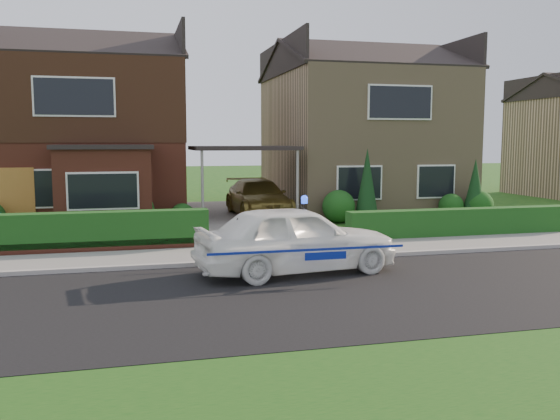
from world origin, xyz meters
name	(u,v)px	position (x,y,z in m)	size (l,w,h in m)	color
ground	(346,292)	(0.00, 0.00, 0.00)	(120.00, 120.00, 0.00)	#134612
road	(346,292)	(0.00, 0.00, 0.00)	(60.00, 6.00, 0.02)	black
kerb	(303,259)	(0.00, 3.05, 0.06)	(60.00, 0.16, 0.12)	#9E9993
sidewalk	(292,252)	(0.00, 4.10, 0.05)	(60.00, 2.00, 0.10)	slate
grass_verge	(498,397)	(0.00, -5.00, 0.00)	(60.00, 4.00, 0.01)	#134612
driveway	(244,218)	(0.00, 11.00, 0.06)	(3.80, 12.00, 0.12)	#666059
house_left	(85,119)	(-5.78, 13.90, 3.81)	(7.50, 9.53, 7.25)	brown
house_right	(360,125)	(5.80, 13.99, 3.66)	(7.50, 8.06, 7.25)	#9D8360
carport_link	(243,149)	(0.00, 10.95, 2.66)	(3.80, 3.00, 2.77)	black
dwarf_wall	(64,249)	(-5.80, 5.30, 0.18)	(7.70, 0.25, 0.36)	brown
hedge_left	(65,254)	(-5.80, 5.45, 0.00)	(7.50, 0.55, 0.90)	#143912
hedge_right	(463,238)	(5.80, 5.35, 0.00)	(7.50, 0.55, 0.80)	#143912
shrub_left_mid	(134,211)	(-4.00, 9.30, 0.66)	(1.32, 1.32, 1.32)	#143912
shrub_left_near	(182,215)	(-2.40, 9.60, 0.42)	(0.84, 0.84, 0.84)	#143912
shrub_right_near	(339,206)	(3.20, 9.40, 0.60)	(1.20, 1.20, 1.20)	#143912
shrub_right_mid	(451,206)	(7.80, 9.50, 0.48)	(0.96, 0.96, 0.96)	#143912
shrub_right_far	(479,205)	(8.80, 9.20, 0.54)	(1.08, 1.08, 1.08)	#143912
conifer_a	(367,187)	(4.20, 9.20, 1.30)	(0.90, 0.90, 2.60)	black
conifer_b	(475,190)	(8.60, 9.20, 1.10)	(0.90, 0.90, 2.20)	black
police_car	(296,239)	(-0.53, 1.83, 0.77)	(4.16, 4.73, 1.71)	white
driveway_car	(258,198)	(0.62, 11.29, 0.80)	(1.91, 4.71, 1.37)	olive
potted_plant_b	(107,228)	(-4.82, 7.27, 0.39)	(0.43, 0.35, 0.78)	gray
potted_plant_c	(181,219)	(-2.50, 9.00, 0.36)	(0.41, 0.41, 0.73)	gray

